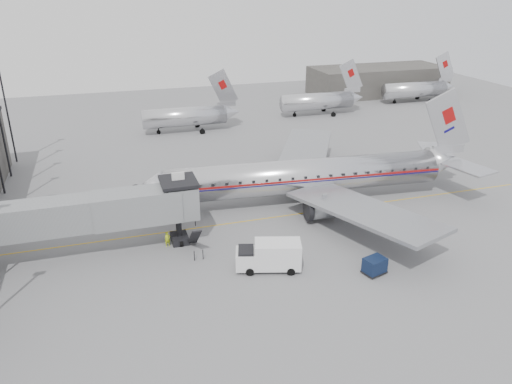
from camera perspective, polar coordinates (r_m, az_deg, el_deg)
The scene contains 11 objects.
ground at distance 48.79m, azimuth 2.89°, elevation -6.05°, with size 160.00×160.00×0.00m, color slate.
hangar at distance 118.41m, azimuth 13.71°, elevation 12.30°, with size 30.00×12.00×6.00m, color #3D3A37.
apron_line at distance 54.73m, azimuth 3.68°, elevation -2.67°, with size 0.15×60.00×0.01m, color gold.
jet_bridge at distance 47.77m, azimuth -17.75°, elevation -2.25°, with size 21.00×6.20×7.10m.
distant_aircraft_near at distance 85.59m, azimuth -8.04°, elevation 8.61°, with size 16.39×3.20×10.26m.
distant_aircraft_mid at distance 96.77m, azimuth 7.11°, elevation 10.32°, with size 16.39×3.20×10.26m.
distant_aircraft_far at distance 111.93m, azimuth 17.75°, elevation 11.14°, with size 16.39×3.20×10.26m.
airliner at distance 57.32m, azimuth 6.26°, elevation 1.88°, with size 39.58×36.55×12.52m.
service_van at distance 44.21m, azimuth 1.53°, elevation -7.24°, with size 6.08×3.71×2.68m.
baggage_cart_navy at distance 45.08m, azimuth 13.41°, elevation -8.17°, with size 2.26×1.94×1.52m.
ramp_worker at distance 48.85m, azimuth -10.08°, elevation -5.34°, with size 0.56×0.37×1.53m, color #ACC317.
Camera 1 is at (-15.08, -39.92, 23.65)m, focal length 35.00 mm.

